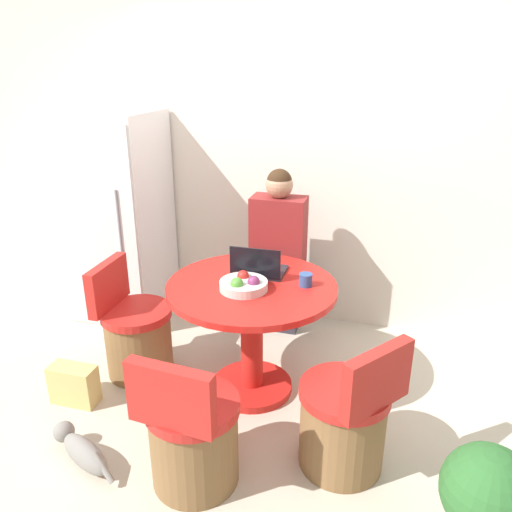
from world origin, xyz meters
name	(u,v)px	position (x,y,z in m)	size (l,w,h in m)	color
ground_plane	(253,413)	(0.00, 0.00, 0.00)	(12.00, 12.00, 0.00)	beige
wall_back	(302,166)	(0.00, 1.38, 1.30)	(7.00, 0.06, 2.60)	silver
refrigerator	(118,219)	(-1.43, 1.00, 0.86)	(0.71, 0.69, 1.71)	white
dining_table	(252,317)	(-0.08, 0.24, 0.55)	(1.07, 1.07, 0.78)	red
chair_left_side	(136,336)	(-0.92, 0.23, 0.28)	(0.48, 0.48, 0.81)	brown
chair_near_camera	(192,436)	(-0.15, -0.59, 0.28)	(0.48, 0.49, 0.81)	brown
chair_near_right_corner	(345,422)	(0.58, -0.27, 0.28)	(0.55, 0.55, 0.81)	brown
person_seated	(279,248)	(-0.08, 1.00, 0.74)	(0.40, 0.37, 1.36)	#2D2D38
laptop	(259,268)	(-0.08, 0.41, 0.82)	(0.33, 0.26, 0.21)	#232328
fruit_bowl	(244,284)	(-0.10, 0.16, 0.81)	(0.29, 0.29, 0.10)	beige
coffee_cup	(306,280)	(0.25, 0.31, 0.82)	(0.08, 0.08, 0.08)	#2D4C84
cat	(82,450)	(-0.79, -0.64, 0.08)	(0.50, 0.29, 0.16)	gray
potted_plant	(487,498)	(1.23, -0.63, 0.32)	(0.41, 0.41, 0.56)	slate
handbag	(74,384)	(-1.14, -0.19, 0.13)	(0.30, 0.14, 0.26)	tan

